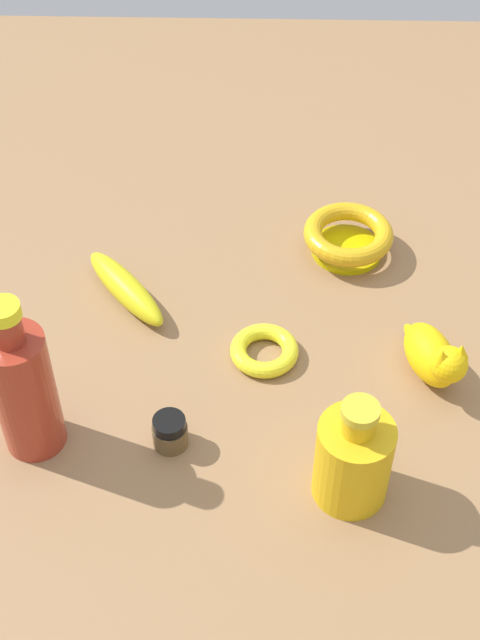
{
  "coord_description": "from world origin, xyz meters",
  "views": [
    {
      "loc": [
        -0.87,
        -0.02,
        0.97
      ],
      "look_at": [
        0.0,
        0.0,
        0.07
      ],
      "focal_mm": 50.59,
      "sensor_mm": 36.0,
      "label": 1
    }
  ],
  "objects_px": {
    "nail_polish_jar": "(170,432)",
    "cat_figurine": "(434,356)",
    "bottle_tall": "(24,388)",
    "bottle_short": "(353,458)",
    "bangle": "(264,352)",
    "bowl": "(348,237)",
    "banana": "(126,288)"
  },
  "relations": [
    {
      "from": "nail_polish_jar",
      "to": "cat_figurine",
      "type": "bearing_deg",
      "value": -70.77
    },
    {
      "from": "bottle_tall",
      "to": "bottle_short",
      "type": "distance_m",
      "value": 0.42
    },
    {
      "from": "cat_figurine",
      "to": "bottle_short",
      "type": "xyz_separation_m",
      "value": [
        -0.19,
        0.13,
        0.02
      ]
    },
    {
      "from": "bottle_tall",
      "to": "bangle",
      "type": "bearing_deg",
      "value": -63.21
    },
    {
      "from": "bottle_short",
      "to": "bowl",
      "type": "xyz_separation_m",
      "value": [
        0.45,
        -0.02,
        -0.03
      ]
    },
    {
      "from": "bottle_tall",
      "to": "bowl",
      "type": "xyz_separation_m",
      "value": [
        0.38,
        -0.43,
        -0.07
      ]
    },
    {
      "from": "cat_figurine",
      "to": "nail_polish_jar",
      "type": "height_order",
      "value": "cat_figurine"
    },
    {
      "from": "bangle",
      "to": "bowl",
      "type": "xyz_separation_m",
      "value": [
        0.23,
        -0.13,
        0.02
      ]
    },
    {
      "from": "nail_polish_jar",
      "to": "bottle_short",
      "type": "relative_size",
      "value": 0.29
    },
    {
      "from": "bottle_short",
      "to": "banana",
      "type": "height_order",
      "value": "bottle_short"
    },
    {
      "from": "cat_figurine",
      "to": "bangle",
      "type": "bearing_deg",
      "value": 82.73
    },
    {
      "from": "banana",
      "to": "bangle",
      "type": "bearing_deg",
      "value": 22.58
    },
    {
      "from": "bottle_tall",
      "to": "banana",
      "type": "relative_size",
      "value": 1.3
    },
    {
      "from": "nail_polish_jar",
      "to": "bottle_short",
      "type": "distance_m",
      "value": 0.24
    },
    {
      "from": "cat_figurine",
      "to": "bottle_tall",
      "type": "xyz_separation_m",
      "value": [
        -0.12,
        0.54,
        0.06
      ]
    },
    {
      "from": "cat_figurine",
      "to": "bowl",
      "type": "height_order",
      "value": "cat_figurine"
    },
    {
      "from": "nail_polish_jar",
      "to": "bangle",
      "type": "distance_m",
      "value": 0.2
    },
    {
      "from": "nail_polish_jar",
      "to": "bottle_tall",
      "type": "bearing_deg",
      "value": 89.29
    },
    {
      "from": "bottle_tall",
      "to": "bottle_short",
      "type": "xyz_separation_m",
      "value": [
        -0.07,
        -0.41,
        -0.04
      ]
    },
    {
      "from": "banana",
      "to": "cat_figurine",
      "type": "bearing_deg",
      "value": 33.14
    },
    {
      "from": "bottle_tall",
      "to": "bowl",
      "type": "distance_m",
      "value": 0.58
    },
    {
      "from": "bangle",
      "to": "banana",
      "type": "relative_size",
      "value": 0.51
    },
    {
      "from": "bottle_short",
      "to": "bowl",
      "type": "distance_m",
      "value": 0.45
    },
    {
      "from": "cat_figurine",
      "to": "banana",
      "type": "distance_m",
      "value": 0.47
    },
    {
      "from": "bangle",
      "to": "bottle_tall",
      "type": "bearing_deg",
      "value": 116.79
    },
    {
      "from": "nail_polish_jar",
      "to": "bottle_short",
      "type": "xyz_separation_m",
      "value": [
        -0.07,
        -0.23,
        0.04
      ]
    },
    {
      "from": "bottle_tall",
      "to": "nail_polish_jar",
      "type": "bearing_deg",
      "value": -90.71
    },
    {
      "from": "cat_figurine",
      "to": "bottle_tall",
      "type": "relative_size",
      "value": 0.57
    },
    {
      "from": "bangle",
      "to": "banana",
      "type": "distance_m",
      "value": 0.24
    },
    {
      "from": "bottle_short",
      "to": "bangle",
      "type": "relative_size",
      "value": 1.67
    },
    {
      "from": "bottle_tall",
      "to": "bowl",
      "type": "relative_size",
      "value": 1.75
    },
    {
      "from": "cat_figurine",
      "to": "bottle_tall",
      "type": "distance_m",
      "value": 0.55
    }
  ]
}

